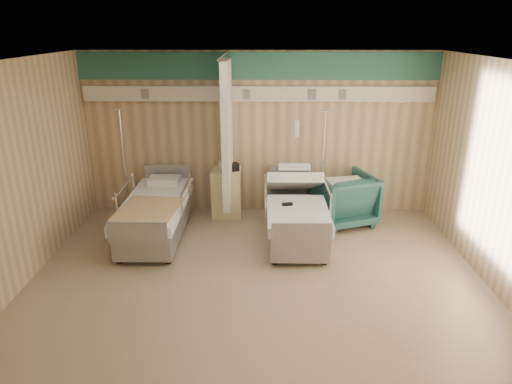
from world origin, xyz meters
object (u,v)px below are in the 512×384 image
bedside_cabinet (227,192)px  iv_stand_left (128,194)px  bed_right (296,219)px  bed_left (156,218)px  iv_stand_right (321,196)px  visitor_armchair (343,199)px

bedside_cabinet → iv_stand_left: size_ratio=0.45×
bed_right → bedside_cabinet: size_ratio=2.54×
bed_right → bed_left: same height
iv_stand_right → iv_stand_left: size_ratio=0.99×
visitor_armchair → bed_left: bearing=-8.3°
iv_stand_right → bedside_cabinet: bearing=179.1°
bed_left → visitor_armchair: (3.03, 0.60, 0.12)m
bed_right → bedside_cabinet: 1.46m
bedside_cabinet → visitor_armchair: size_ratio=0.89×
visitor_armchair → iv_stand_right: iv_stand_right is taller
visitor_armchair → iv_stand_left: bearing=-24.2°
bed_right → iv_stand_right: bearing=60.2°
visitor_armchair → iv_stand_left: size_ratio=0.51×
iv_stand_right → iv_stand_left: 3.40m
visitor_armchair → iv_stand_right: size_ratio=0.51×
bed_left → iv_stand_right: (2.70, 0.87, 0.07)m
bed_right → iv_stand_left: size_ratio=1.14×
bedside_cabinet → visitor_armchair: bearing=-8.6°
bedside_cabinet → iv_stand_left: bearing=179.6°
visitor_armchair → iv_stand_left: iv_stand_left is taller
bedside_cabinet → iv_stand_right: (1.65, -0.03, -0.04)m
bed_left → visitor_armchair: size_ratio=2.26×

